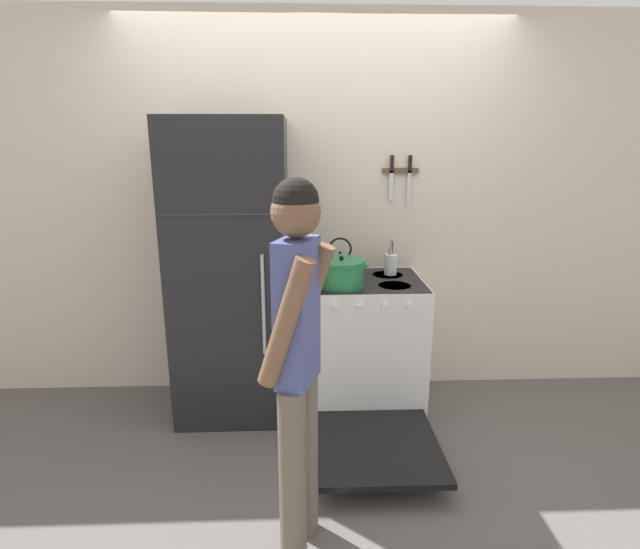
{
  "coord_description": "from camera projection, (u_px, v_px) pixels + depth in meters",
  "views": [
    {
      "loc": [
        -0.11,
        -3.37,
        1.74
      ],
      "look_at": [
        0.0,
        -0.47,
        0.96
      ],
      "focal_mm": 28.0,
      "sensor_mm": 36.0,
      "label": 1
    }
  ],
  "objects": [
    {
      "name": "refrigerator",
      "position": [
        232.0,
        272.0,
        3.14
      ],
      "size": [
        0.71,
        0.65,
        1.87
      ],
      "color": "black",
      "rests_on": "ground_plane"
    },
    {
      "name": "ground_plane",
      "position": [
        317.0,
        383.0,
        3.7
      ],
      "size": [
        14.0,
        14.0,
        0.0
      ],
      "primitive_type": "plane",
      "color": "#5B5654"
    },
    {
      "name": "utensil_jar",
      "position": [
        391.0,
        263.0,
        3.3
      ],
      "size": [
        0.08,
        0.08,
        0.24
      ],
      "color": "silver",
      "rests_on": "stove_range"
    },
    {
      "name": "stove_range",
      "position": [
        365.0,
        347.0,
        3.26
      ],
      "size": [
        0.73,
        1.33,
        0.88
      ],
      "color": "white",
      "rests_on": "ground_plane"
    },
    {
      "name": "dutch_oven_pot",
      "position": [
        341.0,
        273.0,
        3.03
      ],
      "size": [
        0.33,
        0.29,
        0.19
      ],
      "color": "#237A42",
      "rests_on": "stove_range"
    },
    {
      "name": "wall_back",
      "position": [
        317.0,
        211.0,
        3.4
      ],
      "size": [
        10.0,
        0.06,
        2.55
      ],
      "color": "beige",
      "rests_on": "ground_plane"
    },
    {
      "name": "wall_knife_strip",
      "position": [
        401.0,
        171.0,
        3.31
      ],
      "size": [
        0.24,
        0.03,
        0.33
      ],
      "color": "brown"
    },
    {
      "name": "person",
      "position": [
        298.0,
        352.0,
        2.0
      ],
      "size": [
        0.33,
        0.38,
        1.61
      ],
      "rotation": [
        0.0,
        0.0,
        1.23
      ],
      "color": "#6B6051",
      "rests_on": "ground_plane"
    },
    {
      "name": "tea_kettle",
      "position": [
        340.0,
        264.0,
        3.28
      ],
      "size": [
        0.25,
        0.2,
        0.25
      ],
      "color": "silver",
      "rests_on": "stove_range"
    }
  ]
}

